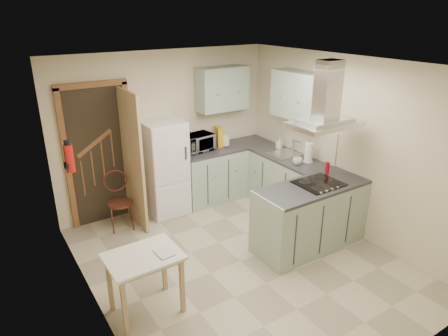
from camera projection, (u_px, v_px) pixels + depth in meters
floor at (241, 261)px, 5.19m from camera, size 4.20×4.20×0.00m
ceiling at (244, 65)px, 4.27m from camera, size 4.20×4.20×0.00m
back_wall at (166, 131)px, 6.37m from camera, size 3.60×0.00×3.60m
left_wall at (89, 211)px, 3.82m from camera, size 0.00×4.20×4.20m
right_wall at (346, 146)px, 5.64m from camera, size 0.00×4.20×4.20m
doorway at (100, 156)px, 5.86m from camera, size 1.10×0.12×2.10m
fridge at (164, 168)px, 6.22m from camera, size 0.60×0.60×1.50m
counter_back at (212, 174)px, 6.76m from camera, size 1.08×0.60×0.90m
counter_right at (276, 177)px, 6.66m from camera, size 0.60×1.95×0.90m
splashback at (217, 128)px, 6.88m from camera, size 1.68×0.02×0.50m
wall_cabinet_back at (222, 89)px, 6.49m from camera, size 0.85×0.35×0.70m
wall_cabinet_right at (298, 95)px, 5.99m from camera, size 0.35×0.90×0.70m
peninsula at (311, 216)px, 5.40m from camera, size 1.55×0.65×0.90m
hob at (319, 183)px, 5.29m from camera, size 0.58×0.50×0.01m
extractor_hood at (325, 124)px, 4.98m from camera, size 0.90×0.55×0.10m
sink at (284, 154)px, 6.36m from camera, size 0.45×0.40×0.01m
fire_extinguisher at (69, 158)px, 4.46m from camera, size 0.10×0.10×0.32m
drop_leaf_table at (146, 284)px, 4.22m from camera, size 0.76×0.57×0.71m
bentwood_chair at (121, 203)px, 5.85m from camera, size 0.43×0.43×0.81m
microwave at (198, 143)px, 6.48m from camera, size 0.54×0.39×0.28m
kettle at (225, 140)px, 6.70m from camera, size 0.15×0.15×0.20m
cereal_box at (219, 136)px, 6.70m from camera, size 0.14×0.24×0.33m
soap_bottle at (279, 143)px, 6.60m from camera, size 0.11×0.11×0.18m
paper_towel at (309, 152)px, 5.98m from camera, size 0.16×0.16×0.31m
cup at (297, 161)px, 5.92m from camera, size 0.14×0.14×0.11m
red_bottle at (327, 168)px, 5.58m from camera, size 0.06×0.06×0.17m
book at (157, 252)px, 4.06m from camera, size 0.17×0.22×0.10m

